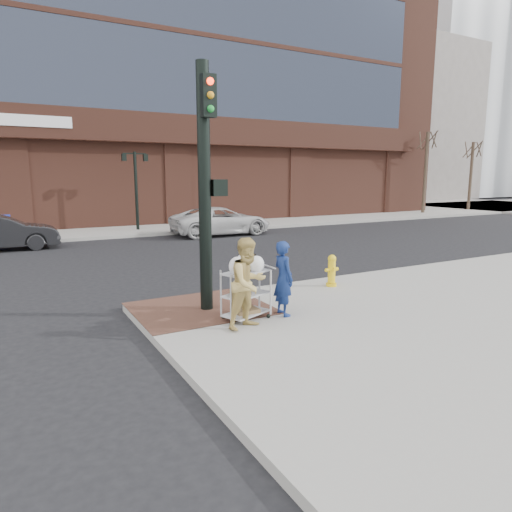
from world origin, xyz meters
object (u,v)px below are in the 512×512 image
utility_cart (246,290)px  pedestrian_tan (248,283)px  traffic_signal_pole (206,181)px  lamp_post (136,182)px  minivan_white (221,221)px  woman_blue (283,278)px  fire_hydrant (332,270)px

utility_cart → pedestrian_tan: bearing=-112.6°
traffic_signal_pole → utility_cart: traffic_signal_pole is taller
lamp_post → traffic_signal_pole: (-2.48, -15.23, 0.21)m
lamp_post → minivan_white: (3.39, -3.11, -1.92)m
woman_blue → minivan_white: woman_blue is taller
lamp_post → traffic_signal_pole: traffic_signal_pole is taller
woman_blue → utility_cart: size_ratio=1.18×
traffic_signal_pole → fire_hydrant: traffic_signal_pole is taller
woman_blue → minivan_white: bearing=-18.2°
lamp_post → woman_blue: size_ratio=2.63×
lamp_post → woman_blue: bearing=-94.6°
lamp_post → minivan_white: bearing=-42.6°
pedestrian_tan → utility_cart: 0.60m
traffic_signal_pole → pedestrian_tan: 2.35m
pedestrian_tan → fire_hydrant: size_ratio=2.07×
woman_blue → fire_hydrant: bearing=-57.0°
pedestrian_tan → traffic_signal_pole: bearing=80.7°
lamp_post → traffic_signal_pole: bearing=-99.2°
traffic_signal_pole → minivan_white: traffic_signal_pole is taller
minivan_white → woman_blue: bearing=161.1°
woman_blue → fire_hydrant: size_ratio=1.86×
minivan_white → utility_cart: 14.17m
lamp_post → pedestrian_tan: (-2.29, -16.69, -1.62)m
woman_blue → pedestrian_tan: pedestrian_tan is taller
lamp_post → pedestrian_tan: bearing=-97.8°
traffic_signal_pole → woman_blue: traffic_signal_pole is taller
traffic_signal_pole → utility_cart: (0.40, -0.96, -2.10)m
traffic_signal_pole → lamp_post: bearing=80.8°
woman_blue → pedestrian_tan: size_ratio=0.90×
minivan_white → pedestrian_tan: bearing=158.0°
minivan_white → lamp_post: bearing=48.1°
fire_hydrant → woman_blue: bearing=-148.4°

